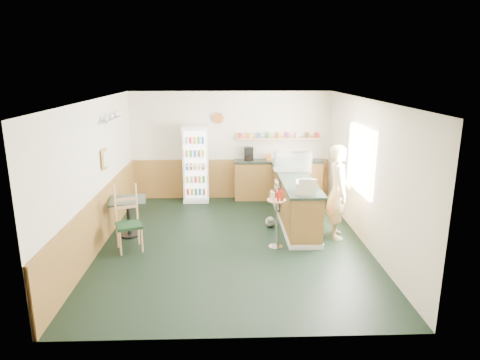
{
  "coord_description": "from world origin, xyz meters",
  "views": [
    {
      "loc": [
        -0.11,
        -7.63,
        3.24
      ],
      "look_at": [
        0.16,
        0.6,
        1.08
      ],
      "focal_mm": 32.0,
      "sensor_mm": 36.0,
      "label": 1
    }
  ],
  "objects_px": {
    "cafe_chair": "(129,216)",
    "drinks_fridge": "(196,164)",
    "display_case": "(292,162)",
    "condiment_stand": "(276,210)",
    "cash_register": "(306,187)",
    "shopkeeper": "(338,192)",
    "cafe_table": "(128,210)"
  },
  "relations": [
    {
      "from": "display_case",
      "to": "cash_register",
      "type": "xyz_separation_m",
      "value": [
        0.0,
        -1.65,
        -0.13
      ]
    },
    {
      "from": "drinks_fridge",
      "to": "display_case",
      "type": "relative_size",
      "value": 2.3
    },
    {
      "from": "cash_register",
      "to": "condiment_stand",
      "type": "bearing_deg",
      "value": -156.84
    },
    {
      "from": "cash_register",
      "to": "shopkeeper",
      "type": "distance_m",
      "value": 0.8
    },
    {
      "from": "cash_register",
      "to": "drinks_fridge",
      "type": "bearing_deg",
      "value": 136.46
    },
    {
      "from": "shopkeeper",
      "to": "cafe_chair",
      "type": "distance_m",
      "value": 3.98
    },
    {
      "from": "display_case",
      "to": "shopkeeper",
      "type": "height_order",
      "value": "shopkeeper"
    },
    {
      "from": "display_case",
      "to": "condiment_stand",
      "type": "xyz_separation_m",
      "value": [
        -0.55,
        -1.8,
        -0.51
      ]
    },
    {
      "from": "shopkeeper",
      "to": "drinks_fridge",
      "type": "bearing_deg",
      "value": 53.93
    },
    {
      "from": "cafe_chair",
      "to": "drinks_fridge",
      "type": "bearing_deg",
      "value": 50.34
    },
    {
      "from": "drinks_fridge",
      "to": "cafe_chair",
      "type": "relative_size",
      "value": 1.58
    },
    {
      "from": "drinks_fridge",
      "to": "cafe_table",
      "type": "distance_m",
      "value": 2.64
    },
    {
      "from": "condiment_stand",
      "to": "cafe_table",
      "type": "height_order",
      "value": "condiment_stand"
    },
    {
      "from": "cash_register",
      "to": "cafe_chair",
      "type": "bearing_deg",
      "value": -170.21
    },
    {
      "from": "drinks_fridge",
      "to": "cash_register",
      "type": "bearing_deg",
      "value": -52.01
    },
    {
      "from": "shopkeeper",
      "to": "cafe_chair",
      "type": "relative_size",
      "value": 1.54
    },
    {
      "from": "cafe_table",
      "to": "cafe_chair",
      "type": "relative_size",
      "value": 0.66
    },
    {
      "from": "drinks_fridge",
      "to": "cafe_chair",
      "type": "bearing_deg",
      "value": -109.41
    },
    {
      "from": "display_case",
      "to": "condiment_stand",
      "type": "relative_size",
      "value": 0.76
    },
    {
      "from": "condiment_stand",
      "to": "cafe_table",
      "type": "bearing_deg",
      "value": 166.92
    },
    {
      "from": "drinks_fridge",
      "to": "cafe_table",
      "type": "height_order",
      "value": "drinks_fridge"
    },
    {
      "from": "display_case",
      "to": "shopkeeper",
      "type": "relative_size",
      "value": 0.45
    },
    {
      "from": "shopkeeper",
      "to": "display_case",
      "type": "bearing_deg",
      "value": 32.63
    },
    {
      "from": "shopkeeper",
      "to": "condiment_stand",
      "type": "bearing_deg",
      "value": 115.82
    },
    {
      "from": "drinks_fridge",
      "to": "display_case",
      "type": "xyz_separation_m",
      "value": [
        2.22,
        -1.19,
        0.3
      ]
    },
    {
      "from": "cafe_chair",
      "to": "display_case",
      "type": "bearing_deg",
      "value": 7.77
    },
    {
      "from": "drinks_fridge",
      "to": "condiment_stand",
      "type": "xyz_separation_m",
      "value": [
        1.67,
        -2.98,
        -0.22
      ]
    },
    {
      "from": "display_case",
      "to": "cafe_table",
      "type": "relative_size",
      "value": 1.03
    },
    {
      "from": "cash_register",
      "to": "cafe_chair",
      "type": "relative_size",
      "value": 0.32
    },
    {
      "from": "display_case",
      "to": "condiment_stand",
      "type": "bearing_deg",
      "value": -107.08
    },
    {
      "from": "shopkeeper",
      "to": "cafe_chair",
      "type": "bearing_deg",
      "value": 100.53
    },
    {
      "from": "display_case",
      "to": "condiment_stand",
      "type": "distance_m",
      "value": 1.95
    }
  ]
}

